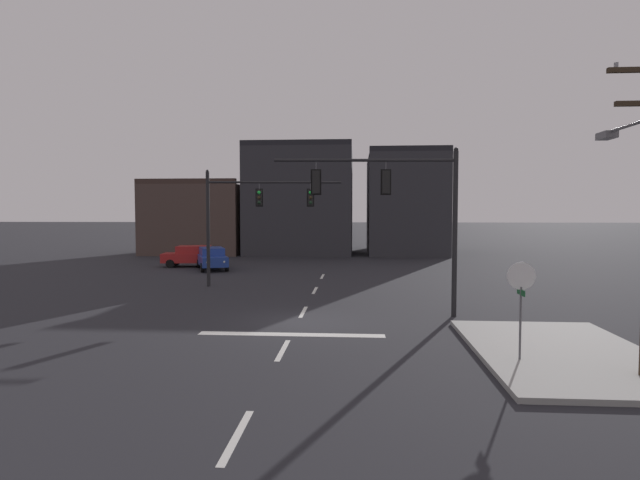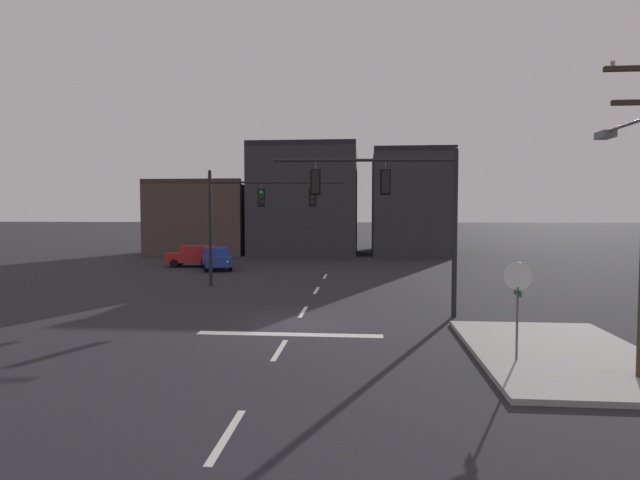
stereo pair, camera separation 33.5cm
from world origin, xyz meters
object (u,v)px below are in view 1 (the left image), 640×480
(signal_mast_near_side, at_px, (402,202))
(stop_sign, at_px, (521,287))
(car_lot_nearside, at_px, (212,258))
(signal_mast_far_side, at_px, (248,209))
(car_lot_middle, at_px, (193,256))

(signal_mast_near_side, relative_size, stop_sign, 2.57)
(signal_mast_near_side, relative_size, car_lot_nearside, 1.53)
(signal_mast_near_side, bearing_deg, car_lot_nearside, 127.40)
(signal_mast_near_side, bearing_deg, signal_mast_far_side, 134.75)
(car_lot_nearside, bearing_deg, stop_sign, -56.22)
(signal_mast_near_side, xyz_separation_m, stop_sign, (2.68, -6.32, -2.45))
(car_lot_middle, bearing_deg, stop_sign, -54.89)
(car_lot_nearside, bearing_deg, signal_mast_far_side, -61.50)
(stop_sign, distance_m, car_lot_nearside, 27.08)
(car_lot_nearside, bearing_deg, car_lot_middle, 138.19)
(stop_sign, bearing_deg, car_lot_middle, 125.11)
(car_lot_nearside, xyz_separation_m, car_lot_middle, (-2.06, 1.84, 0.00))
(car_lot_nearside, bearing_deg, signal_mast_near_side, -52.60)
(signal_mast_near_side, relative_size, car_lot_middle, 1.59)
(stop_sign, relative_size, car_lot_middle, 0.62)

